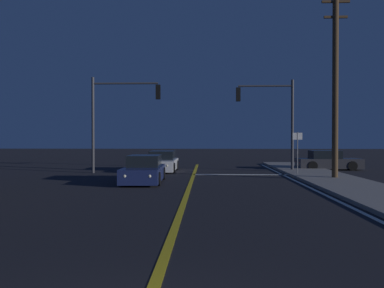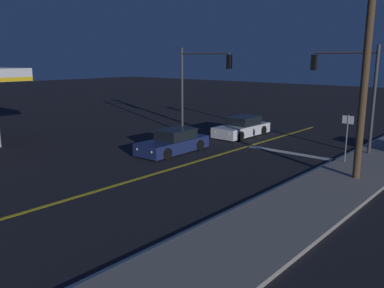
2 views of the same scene
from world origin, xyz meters
TOP-DOWN VIEW (x-y plane):
  - lane_line_center at (0.00, 11.06)m, footprint 0.20×37.61m
  - lane_line_edge_right at (5.34, 11.06)m, footprint 0.16×37.61m
  - stop_bar at (2.80, 20.62)m, footprint 5.59×0.50m
  - car_lead_oncoming_white at (-2.19, 23.12)m, footprint 1.95×4.64m
  - car_side_waiting_navy at (-2.34, 16.34)m, footprint 1.98×4.62m
  - car_mid_block_charcoal at (9.23, 24.71)m, footprint 4.38×1.91m
  - traffic_signal_near_right at (5.09, 22.92)m, footprint 3.77×0.28m
  - traffic_signal_far_left at (-4.87, 21.52)m, footprint 4.36×0.28m
  - utility_pole_right at (7.49, 17.70)m, footprint 1.44×0.31m
  - street_sign_corner at (6.09, 20.12)m, footprint 0.56×0.06m

SIDE VIEW (x-z plane):
  - lane_line_center at x=0.00m, z-range 0.00..0.01m
  - lane_line_edge_right at x=5.34m, z-range 0.00..0.01m
  - stop_bar at x=2.80m, z-range 0.00..0.01m
  - car_mid_block_charcoal at x=9.23m, z-range -0.09..1.25m
  - car_side_waiting_navy at x=-2.34m, z-range -0.09..1.25m
  - car_lead_oncoming_white at x=-2.19m, z-range -0.09..1.25m
  - street_sign_corner at x=6.09m, z-range 0.43..3.00m
  - traffic_signal_near_right at x=5.09m, z-range 0.99..7.01m
  - traffic_signal_far_left at x=-4.87m, z-range 1.03..7.07m
  - utility_pole_right at x=7.49m, z-range 0.15..10.06m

